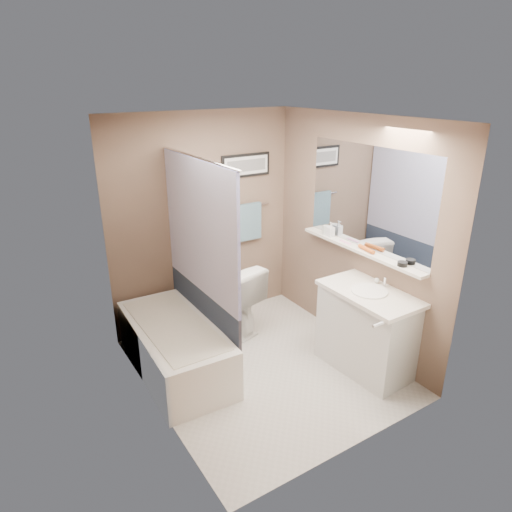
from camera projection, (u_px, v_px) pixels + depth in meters
ground at (264, 367)px, 4.56m from camera, size 2.50×2.50×0.00m
ceiling at (266, 121)px, 3.70m from camera, size 2.20×2.50×0.04m
wall_back at (204, 222)px, 5.09m from camera, size 2.20×0.04×2.40m
wall_front at (362, 311)px, 3.16m from camera, size 2.20×0.04×2.40m
wall_left at (150, 283)px, 3.59m from camera, size 0.04×2.50×2.40m
wall_right at (353, 235)px, 4.66m from camera, size 0.04×2.50×2.40m
tile_surround at (131, 284)px, 4.05m from camera, size 0.02×1.55×2.00m
curtain_rod at (196, 157)px, 4.01m from camera, size 0.02×1.55×0.02m
curtain_upper at (200, 228)px, 4.25m from camera, size 0.03×1.45×1.28m
curtain_lower at (203, 306)px, 4.55m from camera, size 0.03×1.45×0.36m
mirror at (368, 198)px, 4.40m from camera, size 0.02×1.60×1.00m
shelf at (359, 250)px, 4.56m from camera, size 0.12×1.60×0.03m
towel_bar at (247, 207)px, 5.32m from camera, size 0.60×0.02×0.02m
towel at (248, 222)px, 5.37m from camera, size 0.34×0.05×0.44m
art_frame at (246, 165)px, 5.16m from camera, size 0.62×0.02×0.26m
art_mat at (247, 166)px, 5.15m from camera, size 0.56×0.00×0.20m
art_image at (247, 166)px, 5.14m from camera, size 0.50×0.00×0.13m
door at (413, 316)px, 3.50m from camera, size 0.80×0.02×2.00m
door_handle at (378, 325)px, 3.37m from camera, size 0.10×0.02×0.02m
bathtub at (175, 348)px, 4.44m from camera, size 0.76×1.53×0.50m
tub_rim at (174, 325)px, 4.35m from camera, size 0.56×1.36×0.02m
toilet at (229, 297)px, 5.12m from camera, size 0.64×0.88×0.81m
vanity at (367, 332)px, 4.43m from camera, size 0.56×0.93×0.80m
countertop at (370, 293)px, 4.27m from camera, size 0.54×0.96×0.04m
sink_basin at (369, 291)px, 4.26m from camera, size 0.34×0.34×0.01m
faucet_spout at (385, 282)px, 4.34m from camera, size 0.02×0.02×0.10m
faucet_knob at (377, 280)px, 4.43m from camera, size 0.05×0.05×0.05m
candle_bowl_near at (402, 264)px, 4.12m from camera, size 0.09×0.09×0.04m
hair_brush_front at (366, 249)px, 4.47m from camera, size 0.07×0.22×0.04m
pink_comb at (345, 242)px, 4.72m from camera, size 0.03×0.16×0.01m
glass_jar at (326, 230)px, 4.94m from camera, size 0.08×0.08×0.10m
soap_bottle at (331, 229)px, 4.87m from camera, size 0.07×0.07×0.15m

